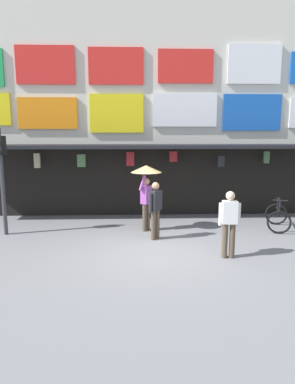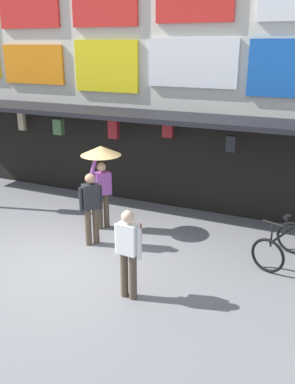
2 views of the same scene
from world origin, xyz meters
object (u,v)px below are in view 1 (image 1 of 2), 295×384
Objects in this scene: traffic_light_near at (1,165)px; pedestrian_with_umbrella at (146,179)px; pedestrian_in_yellow at (229,219)px; bicycle_parked at (278,217)px; pedestrian_in_purple at (155,207)px.

pedestrian_with_umbrella is (4.31, 0.27, -0.50)m from traffic_light_near.
pedestrian_in_yellow is at bearing -19.05° from traffic_light_near.
traffic_light_near is 8.72m from bicycle_parked.
traffic_light_near is 4.34m from pedestrian_with_umbrella.
pedestrian_with_umbrella reaches higher than pedestrian_in_purple.
traffic_light_near is 1.90× the size of pedestrian_in_yellow.
pedestrian_in_yellow is at bearing -51.20° from pedestrian_with_umbrella.
traffic_light_near is 1.54× the size of pedestrian_with_umbrella.
pedestrian_in_yellow is (1.72, -1.54, 0.04)m from pedestrian_in_purple.
pedestrian_in_purple is at bearing -167.32° from bicycle_parked.
bicycle_parked is 4.13m from pedestrian_in_purple.
pedestrian_with_umbrella reaches higher than pedestrian_in_yellow.
traffic_light_near is at bearing -178.14° from bicycle_parked.
bicycle_parked is 4.41m from pedestrian_with_umbrella.
bicycle_parked is at bearing 12.68° from pedestrian_in_purple.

